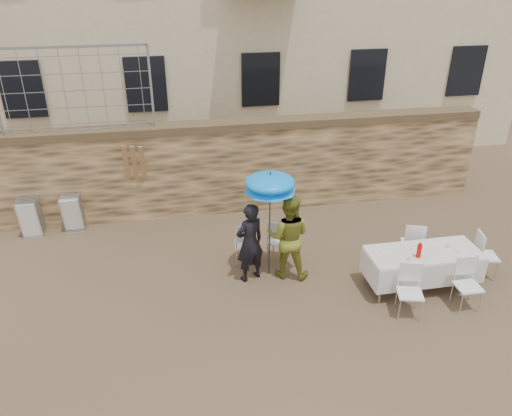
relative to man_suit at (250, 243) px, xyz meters
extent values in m
plane|color=brown|center=(-0.23, -1.93, -0.81)|extent=(80.00, 80.00, 0.00)
cube|color=olive|center=(-0.23, 3.07, 0.29)|extent=(13.00, 0.50, 2.20)
imported|color=black|center=(0.00, 0.00, 0.00)|extent=(0.70, 0.59, 1.62)
imported|color=#A7AA34|center=(0.75, 0.00, 0.05)|extent=(1.02, 0.91, 1.73)
cylinder|color=#3F3F44|center=(0.40, 0.10, 0.10)|extent=(0.03, 0.03, 1.81)
cone|color=#0A86F7|center=(0.40, 0.10, 1.11)|extent=(0.97, 0.97, 0.22)
cube|color=silver|center=(3.13, -0.85, -0.06)|extent=(2.10, 0.85, 0.05)
cylinder|color=silver|center=(2.18, -1.19, -0.44)|extent=(0.04, 0.04, 0.74)
cylinder|color=silver|center=(4.08, -1.19, -0.44)|extent=(0.04, 0.04, 0.74)
cylinder|color=silver|center=(2.18, -0.50, -0.44)|extent=(0.04, 0.04, 0.74)
cylinder|color=silver|center=(4.08, -0.50, -0.44)|extent=(0.04, 0.04, 0.74)
cylinder|color=red|center=(2.93, -1.00, 0.09)|extent=(0.09, 0.09, 0.26)
camera|label=1|loc=(-1.36, -7.99, 4.88)|focal=35.00mm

